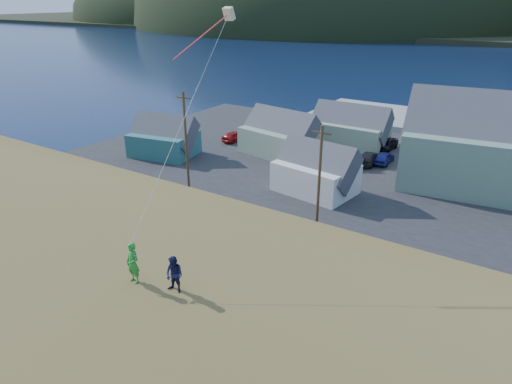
# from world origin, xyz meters

# --- Properties ---
(ground) EXTENTS (900.00, 900.00, 0.00)m
(ground) POSITION_xyz_m (0.00, 0.00, 0.00)
(ground) COLOR #0A1638
(ground) RESTS_ON ground
(grass_strip) EXTENTS (110.00, 8.00, 0.10)m
(grass_strip) POSITION_xyz_m (0.00, -2.00, 0.05)
(grass_strip) COLOR #4C3D19
(grass_strip) RESTS_ON ground
(waterfront_lot) EXTENTS (72.00, 36.00, 0.12)m
(waterfront_lot) POSITION_xyz_m (0.00, 17.00, 0.06)
(waterfront_lot) COLOR #28282B
(waterfront_lot) RESTS_ON ground
(wharf) EXTENTS (26.00, 14.00, 0.90)m
(wharf) POSITION_xyz_m (-6.00, 40.00, 0.45)
(wharf) COLOR gray
(wharf) RESTS_ON ground
(shed_teal) EXTENTS (8.55, 6.66, 6.05)m
(shed_teal) POSITION_xyz_m (-25.03, 8.11, 2.27)
(shed_teal) COLOR #2E6A6C
(shed_teal) RESTS_ON waterfront_lot
(shed_palegreen_near) EXTENTS (9.88, 7.07, 6.59)m
(shed_palegreen_near) POSITION_xyz_m (-13.67, 16.00, 2.49)
(shed_palegreen_near) COLOR gray
(shed_palegreen_near) RESTS_ON waterfront_lot
(shed_white) EXTENTS (8.33, 6.09, 6.15)m
(shed_white) POSITION_xyz_m (-4.83, 7.76, 2.37)
(shed_white) COLOR white
(shed_white) RESTS_ON waterfront_lot
(shed_palegreen_far) EXTENTS (9.71, 5.54, 6.52)m
(shed_palegreen_far) POSITION_xyz_m (-7.94, 23.80, 2.50)
(shed_palegreen_far) COLOR gray
(shed_palegreen_far) RESTS_ON waterfront_lot
(utility_poles) EXTENTS (31.83, 0.24, 9.65)m
(utility_poles) POSITION_xyz_m (-0.69, 1.50, 4.66)
(utility_poles) COLOR #47331E
(utility_poles) RESTS_ON waterfront_lot
(parked_cars) EXTENTS (21.22, 11.58, 1.53)m
(parked_cars) POSITION_xyz_m (-10.01, 21.53, 0.84)
(parked_cars) COLOR #A4A3A8
(parked_cars) RESTS_ON waterfront_lot
(kite_flyer_green) EXTENTS (0.66, 0.46, 1.73)m
(kite_flyer_green) POSITION_xyz_m (0.30, -19.59, 8.06)
(kite_flyer_green) COLOR #268E2F
(kite_flyer_green) RESTS_ON hillside
(kite_flyer_navy) EXTENTS (0.78, 0.63, 1.51)m
(kite_flyer_navy) POSITION_xyz_m (2.10, -19.19, 7.95)
(kite_flyer_navy) COLOR #16193F
(kite_flyer_navy) RESTS_ON hillside
(kite_rig) EXTENTS (0.87, 3.91, 10.90)m
(kite_rig) POSITION_xyz_m (-0.23, -12.57, 16.69)
(kite_rig) COLOR beige
(kite_rig) RESTS_ON ground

